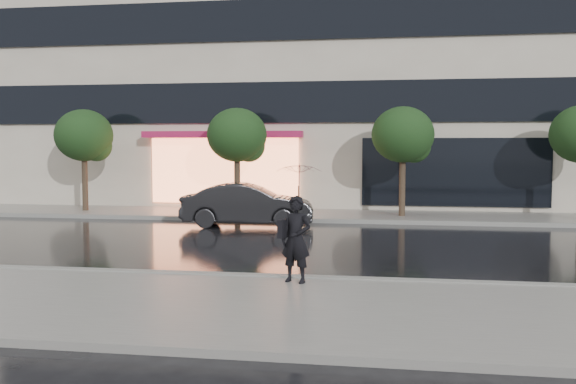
# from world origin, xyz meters

# --- Properties ---
(ground) EXTENTS (120.00, 120.00, 0.00)m
(ground) POSITION_xyz_m (0.00, 0.00, 0.00)
(ground) COLOR black
(ground) RESTS_ON ground
(sidewalk_near) EXTENTS (60.00, 4.50, 0.12)m
(sidewalk_near) POSITION_xyz_m (0.00, -3.25, 0.06)
(sidewalk_near) COLOR slate
(sidewalk_near) RESTS_ON ground
(sidewalk_far) EXTENTS (60.00, 3.50, 0.12)m
(sidewalk_far) POSITION_xyz_m (0.00, 10.25, 0.06)
(sidewalk_far) COLOR slate
(sidewalk_far) RESTS_ON ground
(curb_near) EXTENTS (60.00, 0.25, 0.14)m
(curb_near) POSITION_xyz_m (0.00, -1.00, 0.07)
(curb_near) COLOR gray
(curb_near) RESTS_ON ground
(curb_far) EXTENTS (60.00, 0.25, 0.14)m
(curb_far) POSITION_xyz_m (0.00, 8.50, 0.07)
(curb_far) COLOR gray
(curb_far) RESTS_ON ground
(office_building) EXTENTS (30.00, 12.76, 18.00)m
(office_building) POSITION_xyz_m (-0.00, 17.97, 9.00)
(office_building) COLOR beige
(office_building) RESTS_ON ground
(tree_far_west) EXTENTS (2.20, 2.20, 3.99)m
(tree_far_west) POSITION_xyz_m (-8.94, 10.03, 2.92)
(tree_far_west) COLOR #33261C
(tree_far_west) RESTS_ON ground
(tree_mid_west) EXTENTS (2.20, 2.20, 3.99)m
(tree_mid_west) POSITION_xyz_m (-2.94, 10.03, 2.92)
(tree_mid_west) COLOR #33261C
(tree_mid_west) RESTS_ON ground
(tree_mid_east) EXTENTS (2.20, 2.20, 3.99)m
(tree_mid_east) POSITION_xyz_m (3.06, 10.03, 2.92)
(tree_mid_east) COLOR #33261C
(tree_mid_east) RESTS_ON ground
(parked_car) EXTENTS (4.35, 1.89, 1.39)m
(parked_car) POSITION_xyz_m (-1.97, 7.17, 0.70)
(parked_car) COLOR black
(parked_car) RESTS_ON ground
(pedestrian_with_umbrella) EXTENTS (1.05, 1.06, 2.19)m
(pedestrian_with_umbrella) POSITION_xyz_m (0.92, -1.51, 1.52)
(pedestrian_with_umbrella) COLOR black
(pedestrian_with_umbrella) RESTS_ON sidewalk_near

